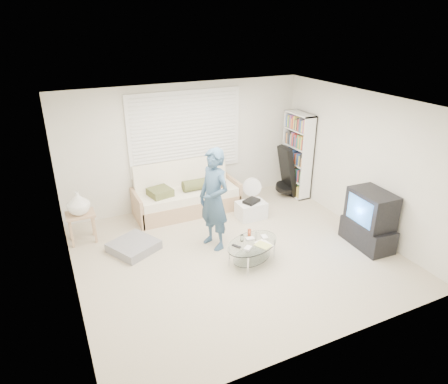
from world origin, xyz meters
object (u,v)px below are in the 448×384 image
bookshelf (297,155)px  coffee_table (252,246)px  tv_unit (370,220)px  futon_sofa (186,196)px

bookshelf → coffee_table: bookshelf is taller
tv_unit → coffee_table: 2.10m
tv_unit → coffee_table: bearing=169.9°
tv_unit → coffee_table: tv_unit is taller
bookshelf → tv_unit: 2.40m
bookshelf → coffee_table: bearing=-137.6°
futon_sofa → coffee_table: 2.22m
bookshelf → futon_sofa: bearing=175.2°
tv_unit → coffee_table: (-2.06, 0.37, -0.19)m
bookshelf → coffee_table: size_ratio=1.61×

